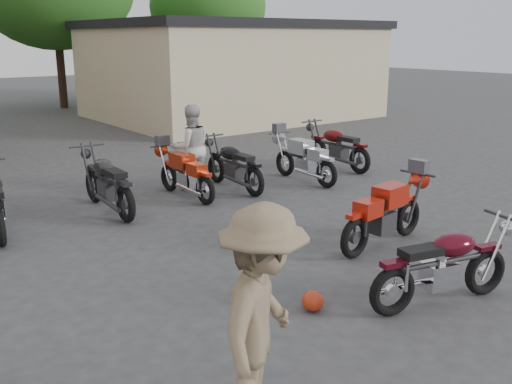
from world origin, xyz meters
TOP-DOWN VIEW (x-y plane):
  - ground at (0.00, 0.00)m, footprint 90.00×90.00m
  - stucco_building at (8.50, 15.00)m, footprint 10.00×8.00m
  - tree_2 at (4.00, 22.00)m, footprint 7.04×7.04m
  - tree_3 at (12.00, 22.00)m, footprint 6.08×6.08m
  - vintage_motorcycle at (0.63, -0.69)m, footprint 2.05×1.09m
  - sportbike at (1.65, 1.09)m, footprint 2.03×0.87m
  - helmet at (-0.74, 0.14)m, footprint 0.28×0.28m
  - person_light at (1.08, 5.87)m, footprint 1.03×0.89m
  - person_tan at (-2.51, -1.15)m, footprint 1.43×1.34m
  - row_bike_3 at (-1.02, 5.41)m, footprint 0.78×2.17m
  - row_bike_4 at (0.62, 5.38)m, footprint 0.67×1.87m
  - row_bike_5 at (1.78, 5.33)m, footprint 0.73×2.03m
  - row_bike_6 at (3.42, 4.91)m, footprint 0.66×1.94m
  - row_bike_7 at (4.98, 5.43)m, footprint 0.74×2.09m

SIDE VIEW (x-z plane):
  - ground at x=0.00m, z-range 0.00..0.00m
  - helmet at x=-0.74m, z-range 0.00..0.25m
  - row_bike_4 at x=0.62m, z-range 0.00..1.07m
  - row_bike_6 at x=3.42m, z-range 0.00..1.12m
  - vintage_motorcycle at x=0.63m, z-range 0.00..1.13m
  - sportbike at x=1.65m, z-range 0.00..1.14m
  - row_bike_5 at x=1.78m, z-range 0.00..1.16m
  - row_bike_7 at x=4.98m, z-range 0.00..1.20m
  - row_bike_3 at x=-1.02m, z-range 0.00..1.24m
  - person_light at x=1.08m, z-range 0.00..1.81m
  - person_tan at x=-2.51m, z-range 0.00..1.94m
  - stucco_building at x=8.50m, z-range 0.00..3.50m
  - tree_3 at x=12.00m, z-range 0.00..7.60m
  - tree_2 at x=4.00m, z-range 0.00..8.80m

